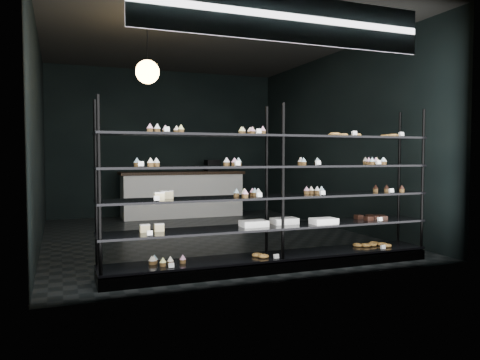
# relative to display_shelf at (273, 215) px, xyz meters

# --- Properties ---
(room) EXTENTS (5.01, 6.01, 3.20)m
(room) POSITION_rel_display_shelf_xyz_m (-0.07, 2.45, 0.97)
(room) COLOR black
(room) RESTS_ON ground
(display_shelf) EXTENTS (4.00, 0.50, 1.91)m
(display_shelf) POSITION_rel_display_shelf_xyz_m (0.00, 0.00, 0.00)
(display_shelf) COLOR black
(display_shelf) RESTS_ON room
(signage) EXTENTS (3.30, 0.05, 0.50)m
(signage) POSITION_rel_display_shelf_xyz_m (-0.07, -0.48, 2.12)
(signage) COLOR #0C1B3D
(signage) RESTS_ON room
(pendant_lamp) EXTENTS (0.32, 0.32, 0.89)m
(pendant_lamp) POSITION_rel_display_shelf_xyz_m (-1.17, 1.47, 1.82)
(pendant_lamp) COLOR black
(pendant_lamp) RESTS_ON room
(service_counter) EXTENTS (2.66, 0.65, 1.23)m
(service_counter) POSITION_rel_display_shelf_xyz_m (0.19, 4.95, -0.13)
(service_counter) COLOR white
(service_counter) RESTS_ON room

